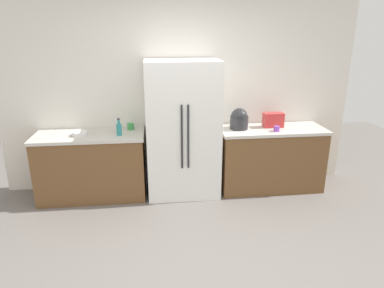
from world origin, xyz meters
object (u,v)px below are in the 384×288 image
(cup_b, at_px, (277,129))
(bowl_a, at_px, (80,134))
(cup_a, at_px, (131,126))
(bottle_a, at_px, (119,129))
(refrigerator, at_px, (183,130))
(rice_cooker, at_px, (239,119))
(toaster, at_px, (273,120))

(cup_b, relative_size, bowl_a, 0.41)
(cup_a, bearing_deg, cup_b, -9.20)
(bottle_a, height_order, cup_a, bottle_a)
(refrigerator, height_order, cup_b, refrigerator)
(rice_cooker, relative_size, bottle_a, 1.28)
(bottle_a, bearing_deg, cup_b, -1.79)
(cup_a, bearing_deg, toaster, -2.84)
(toaster, height_order, bowl_a, toaster)
(cup_a, bearing_deg, bottle_a, -117.87)
(bowl_a, bearing_deg, cup_b, -2.29)
(cup_a, xyz_separation_m, bowl_a, (-0.63, -0.21, -0.02))
(refrigerator, distance_m, toaster, 1.26)
(toaster, bearing_deg, refrigerator, -176.24)
(toaster, relative_size, cup_a, 3.02)
(rice_cooker, bearing_deg, cup_a, 174.76)
(toaster, xyz_separation_m, cup_a, (-1.95, 0.10, -0.06))
(refrigerator, xyz_separation_m, cup_a, (-0.69, 0.18, 0.02))
(toaster, distance_m, cup_b, 0.23)
(cup_b, bearing_deg, bottle_a, 178.21)
(refrigerator, xyz_separation_m, rice_cooker, (0.77, 0.05, 0.11))
(toaster, height_order, cup_b, toaster)
(rice_cooker, xyz_separation_m, cup_a, (-1.46, 0.13, -0.09))
(bowl_a, bearing_deg, toaster, 2.51)
(refrigerator, height_order, cup_a, refrigerator)
(bowl_a, bearing_deg, bottle_a, -4.33)
(refrigerator, distance_m, bowl_a, 1.32)
(rice_cooker, bearing_deg, bottle_a, -175.91)
(toaster, xyz_separation_m, bottle_a, (-2.08, -0.15, -0.01))
(refrigerator, relative_size, rice_cooker, 6.38)
(cup_a, relative_size, bowl_a, 0.47)
(rice_cooker, xyz_separation_m, bowl_a, (-2.08, -0.08, -0.10))
(refrigerator, relative_size, bottle_a, 8.19)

